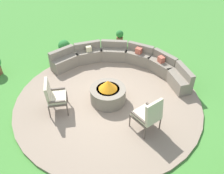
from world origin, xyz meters
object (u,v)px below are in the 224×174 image
at_px(fire_pit, 108,93).
at_px(lounge_chair_front_left, 54,95).
at_px(lounge_chair_front_right, 149,115).
at_px(potted_plant_3, 120,37).
at_px(potted_plant_1, 64,48).
at_px(curved_stone_bench, 123,61).

relative_size(fire_pit, lounge_chair_front_left, 1.03).
distance_m(lounge_chair_front_right, potted_plant_3, 4.73).
bearing_deg(fire_pit, lounge_chair_front_right, -11.83).
bearing_deg(potted_plant_1, lounge_chair_front_right, -18.54).
height_order(lounge_chair_front_left, potted_plant_3, lounge_chair_front_left).
distance_m(lounge_chair_front_left, potted_plant_1, 3.05).
xyz_separation_m(curved_stone_bench, potted_plant_1, (-2.28, -0.56, 0.00)).
distance_m(lounge_chair_front_left, potted_plant_3, 4.38).
xyz_separation_m(lounge_chair_front_right, potted_plant_3, (-3.24, 3.44, -0.28)).
bearing_deg(fire_pit, curved_stone_bench, 109.69).
height_order(potted_plant_1, potted_plant_3, potted_plant_1).
xyz_separation_m(curved_stone_bench, potted_plant_3, (-1.12, 1.41, -0.02)).
bearing_deg(lounge_chair_front_left, fire_pit, 95.57).
bearing_deg(potted_plant_3, fire_pit, -60.97).
relative_size(lounge_chair_front_right, potted_plant_1, 1.59).
distance_m(lounge_chair_front_right, potted_plant_1, 4.65).
relative_size(lounge_chair_front_left, potted_plant_3, 1.65).
bearing_deg(lounge_chair_front_right, curved_stone_bench, 61.67).
xyz_separation_m(curved_stone_bench, lounge_chair_front_left, (-0.35, -2.90, 0.26)).
relative_size(fire_pit, potted_plant_1, 1.58).
xyz_separation_m(fire_pit, lounge_chair_front_right, (1.50, -0.31, 0.25)).
bearing_deg(lounge_chair_front_left, potted_plant_1, 174.28).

